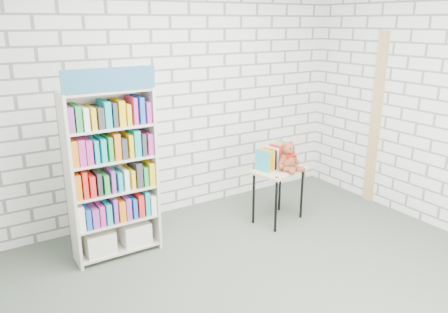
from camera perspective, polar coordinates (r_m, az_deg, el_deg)
ground at (r=3.95m, az=7.33°, el=-16.83°), size 4.50×4.50×0.00m
room_shell at (r=3.30m, az=8.51°, el=9.74°), size 4.52×4.02×2.81m
bookshelf at (r=4.24m, az=-14.42°, el=-2.13°), size 0.82×0.32×1.83m
display_table at (r=4.94m, az=7.17°, el=-2.60°), size 0.66×0.53×0.63m
table_books at (r=4.93m, az=6.38°, el=-0.07°), size 0.44×0.27×0.24m
teddy_bear at (r=4.86m, az=8.45°, el=-0.31°), size 0.30×0.28×0.32m
door_trim at (r=5.67m, az=19.19°, el=4.54°), size 0.05×0.12×2.10m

